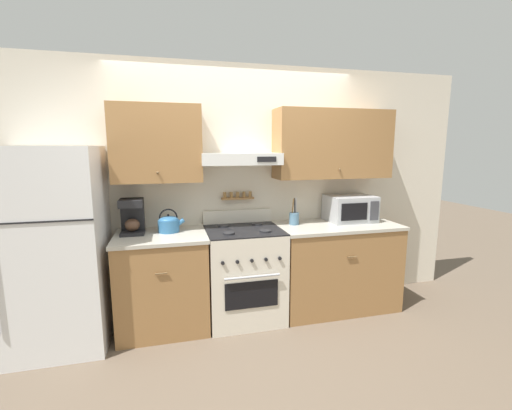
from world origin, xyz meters
The scene contains 10 objects.
ground_plane centered at (0.00, 0.00, 0.00)m, with size 16.00×16.00×0.00m, color brown.
wall_back centered at (0.09, 0.64, 1.43)m, with size 5.20×0.46×2.55m.
counter_left centered at (-0.79, 0.34, 0.46)m, with size 0.84×0.68×0.92m.
counter_right centered at (1.01, 0.34, 0.46)m, with size 1.28×0.68×0.92m.
stove_range centered at (0.00, 0.34, 0.47)m, with size 0.73×0.69×1.06m.
refrigerator centered at (-1.66, 0.29, 0.86)m, with size 0.81×0.77×1.72m.
tea_kettle centered at (-0.71, 0.43, 1.00)m, with size 0.25×0.20×0.22m.
coffee_maker centered at (-1.04, 0.46, 1.08)m, with size 0.21×0.23×0.33m.
microwave centered at (1.21, 0.45, 1.06)m, with size 0.49×0.40×0.28m.
utensil_crock centered at (0.56, 0.43, 0.99)m, with size 0.10×0.10×0.28m.
Camera 1 is at (-0.69, -2.86, 1.71)m, focal length 24.00 mm.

